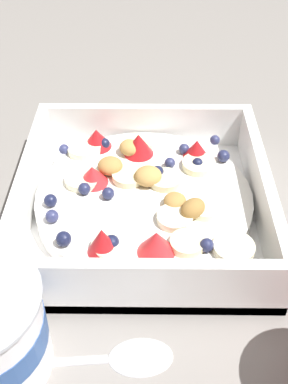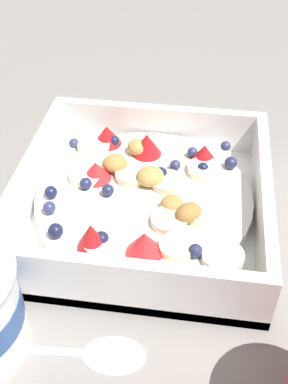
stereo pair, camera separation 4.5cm
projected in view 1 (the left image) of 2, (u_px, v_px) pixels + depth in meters
ground_plane at (129, 204)px, 0.48m from camera, size 2.40×2.40×0.00m
fruit_bowl at (143, 200)px, 0.45m from camera, size 0.23×0.23×0.06m
spoon at (104, 357)px, 0.35m from camera, size 0.04×0.17×0.01m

